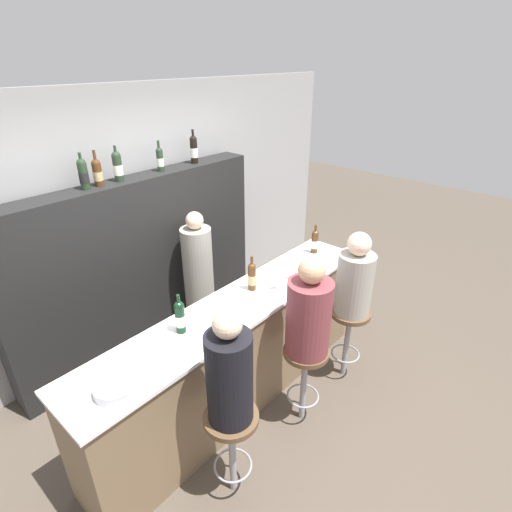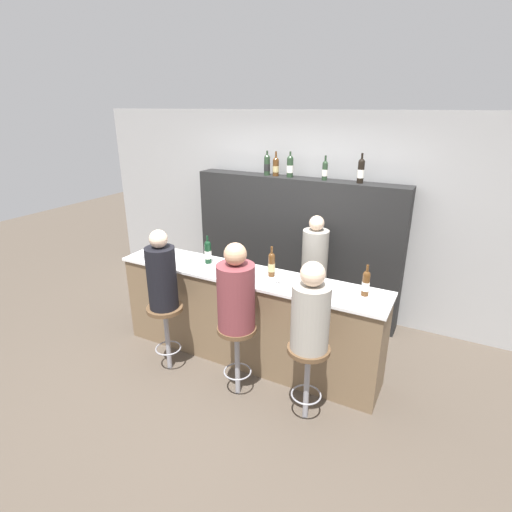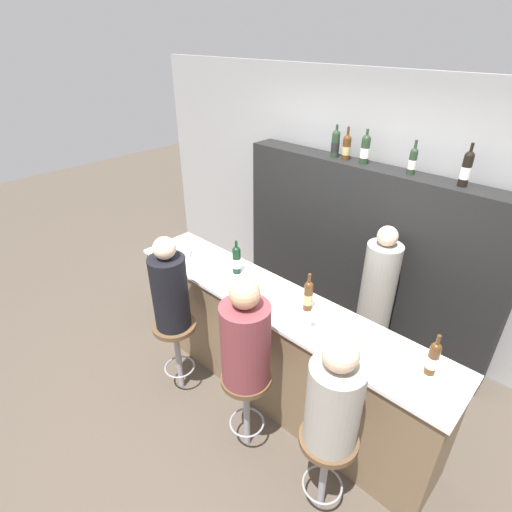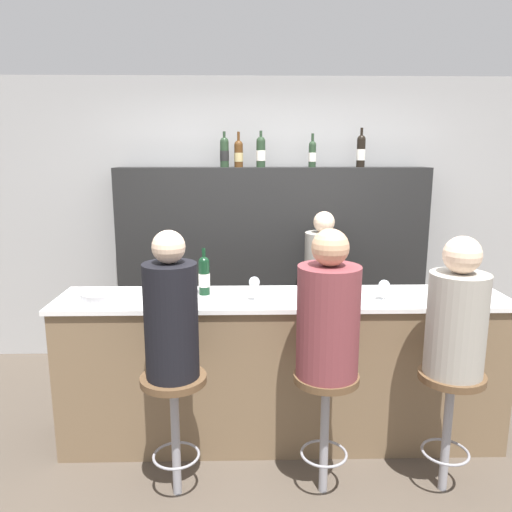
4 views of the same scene
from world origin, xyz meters
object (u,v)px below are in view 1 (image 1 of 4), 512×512
wine_glass_0 (228,307)px  bar_stool_right (349,326)px  wine_bottle_backbar_0 (83,174)px  wine_bottle_backbar_4 (194,149)px  guest_seated_left (229,374)px  bar_stool_left (232,433)px  guest_seated_middle (309,313)px  wine_bottle_counter_2 (315,241)px  wine_bottle_backbar_1 (97,172)px  wine_bottle_backbar_3 (160,159)px  wine_glass_1 (278,280)px  bartender (199,283)px  wine_bottle_counter_1 (252,276)px  wine_glass_2 (294,270)px  bar_stool_middle (305,366)px  guest_seated_right (355,279)px  wine_bottle_counter_0 (180,316)px  wine_bottle_backbar_2 (118,166)px  metal_bowl (115,388)px

wine_glass_0 → bar_stool_right: size_ratio=0.22×
wine_bottle_backbar_0 → wine_bottle_backbar_4: size_ratio=0.90×
guest_seated_left → wine_glass_0: bearing=45.0°
bar_stool_left → guest_seated_middle: size_ratio=0.90×
wine_bottle_counter_2 → wine_bottle_backbar_4: size_ratio=0.89×
wine_bottle_backbar_1 → guest_seated_middle: (0.50, -1.87, -0.84)m
wine_bottle_backbar_1 → wine_bottle_backbar_3: size_ratio=1.05×
wine_bottle_counter_2 → wine_bottle_backbar_0: size_ratio=0.98×
wine_glass_1 → bartender: 1.13m
wine_bottle_counter_1 → wine_glass_2: 0.41m
bar_stool_middle → bartender: size_ratio=0.50×
wine_glass_0 → guest_seated_right: bearing=-22.6°
wine_glass_1 → wine_bottle_counter_0: bearing=170.1°
wine_bottle_counter_0 → wine_bottle_backbar_2: bearing=71.8°
metal_bowl → guest_seated_right: guest_seated_right is taller
wine_bottle_counter_1 → wine_glass_1: (0.14, -0.16, -0.04)m
wine_bottle_backbar_3 → metal_bowl: bearing=-136.5°
wine_glass_1 → guest_seated_left: (-1.05, -0.46, -0.02)m
wine_glass_2 → guest_seated_left: size_ratio=0.16×
wine_bottle_backbar_0 → wine_glass_1: (0.82, -1.41, -0.83)m
bar_stool_middle → bar_stool_right: (0.71, 0.00, 0.00)m
wine_bottle_backbar_2 → bar_stool_right: wine_bottle_backbar_2 is taller
wine_glass_1 → guest_seated_right: size_ratio=0.17×
bar_stool_right → bartender: size_ratio=0.50×
wine_bottle_backbar_2 → wine_bottle_counter_1: bearing=-73.9°
wine_bottle_backbar_4 → guest_seated_right: (0.14, -1.87, -0.88)m
wine_bottle_backbar_0 → bar_stool_left: size_ratio=0.42×
wine_bottle_counter_2 → guest_seated_left: bearing=-161.5°
bar_stool_middle → guest_seated_right: bearing=-0.0°
wine_glass_1 → bar_stool_left: wine_glass_1 is taller
bar_stool_left → bartender: size_ratio=0.50×
metal_bowl → wine_glass_1: bearing=0.2°
wine_bottle_backbar_2 → guest_seated_middle: (0.31, -1.87, -0.86)m
wine_glass_1 → wine_bottle_counter_1: bearing=132.1°
wine_bottle_backbar_1 → wine_bottle_counter_2: bearing=-39.8°
wine_bottle_counter_0 → wine_bottle_backbar_3: 1.70m
wine_glass_1 → metal_bowl: size_ratio=0.53×
wine_bottle_counter_0 → bar_stool_middle: wine_bottle_counter_0 is taller
guest_seated_left → wine_glass_2: bearing=19.7°
wine_bottle_backbar_4 → bar_stool_left: 2.72m
wine_glass_2 → guest_seated_left: (-1.28, -0.46, -0.02)m
wine_glass_0 → wine_glass_2: bearing=0.0°
bar_stool_middle → wine_bottle_counter_0: bearing=139.3°
wine_glass_1 → guest_seated_left: 1.14m
wine_bottle_counter_1 → bar_stool_right: bearing=-43.4°
bar_stool_right → guest_seated_left: bearing=180.0°
wine_glass_0 → bar_stool_left: (-0.46, -0.46, -0.57)m
wine_bottle_backbar_2 → wine_bottle_backbar_4: size_ratio=0.92×
wine_bottle_backbar_0 → bar_stool_left: bearing=-96.8°
wine_glass_2 → wine_glass_1: bearing=180.0°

